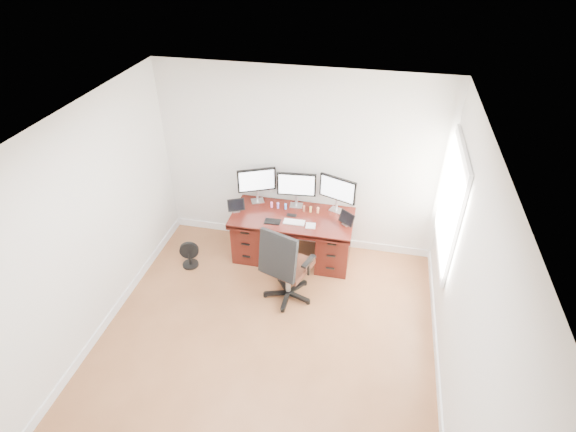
% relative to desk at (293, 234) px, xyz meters
% --- Properties ---
extents(ground, '(4.50, 4.50, 0.00)m').
position_rel_desk_xyz_m(ground, '(0.00, -1.83, -0.40)').
color(ground, brown).
rests_on(ground, ground).
extents(back_wall, '(4.00, 0.10, 2.70)m').
position_rel_desk_xyz_m(back_wall, '(0.00, 0.42, 0.95)').
color(back_wall, silver).
rests_on(back_wall, ground).
extents(right_wall, '(0.10, 4.50, 2.70)m').
position_rel_desk_xyz_m(right_wall, '(2.00, -1.72, 0.95)').
color(right_wall, silver).
rests_on(right_wall, ground).
extents(desk, '(1.70, 0.80, 0.75)m').
position_rel_desk_xyz_m(desk, '(0.00, 0.00, 0.00)').
color(desk, '#42120D').
rests_on(desk, ground).
extents(office_chair, '(0.78, 0.78, 1.16)m').
position_rel_desk_xyz_m(office_chair, '(0.09, -0.87, -0.02)').
color(office_chair, black).
rests_on(office_chair, ground).
extents(floor_fan, '(0.27, 0.23, 0.40)m').
position_rel_desk_xyz_m(floor_fan, '(-1.41, -0.52, -0.21)').
color(floor_fan, black).
rests_on(floor_fan, ground).
extents(monitor_left, '(0.52, 0.26, 0.53)m').
position_rel_desk_xyz_m(monitor_left, '(-0.58, 0.24, 0.68)').
color(monitor_left, silver).
rests_on(monitor_left, desk).
extents(monitor_center, '(0.55, 0.16, 0.53)m').
position_rel_desk_xyz_m(monitor_center, '(0.00, 0.24, 0.68)').
color(monitor_center, silver).
rests_on(monitor_center, desk).
extents(monitor_right, '(0.53, 0.23, 0.53)m').
position_rel_desk_xyz_m(monitor_right, '(0.58, 0.24, 0.68)').
color(monitor_right, silver).
rests_on(monitor_right, desk).
extents(tablet_left, '(0.25, 0.16, 0.19)m').
position_rel_desk_xyz_m(tablet_left, '(-0.80, -0.08, 0.43)').
color(tablet_left, silver).
rests_on(tablet_left, desk).
extents(tablet_right, '(0.23, 0.20, 0.19)m').
position_rel_desk_xyz_m(tablet_right, '(0.75, -0.08, 0.43)').
color(tablet_right, silver).
rests_on(tablet_right, desk).
extents(keyboard, '(0.29, 0.13, 0.01)m').
position_rel_desk_xyz_m(keyboard, '(0.05, -0.18, 0.36)').
color(keyboard, silver).
rests_on(keyboard, desk).
extents(trackpad, '(0.14, 0.14, 0.01)m').
position_rel_desk_xyz_m(trackpad, '(0.29, -0.22, 0.35)').
color(trackpad, silver).
rests_on(trackpad, desk).
extents(drawing_tablet, '(0.23, 0.15, 0.01)m').
position_rel_desk_xyz_m(drawing_tablet, '(-0.24, -0.23, 0.35)').
color(drawing_tablet, black).
rests_on(drawing_tablet, desk).
extents(phone, '(0.14, 0.07, 0.01)m').
position_rel_desk_xyz_m(phone, '(-0.01, -0.02, 0.35)').
color(phone, black).
rests_on(phone, desk).
extents(figurine_pink, '(0.04, 0.04, 0.10)m').
position_rel_desk_xyz_m(figurine_pink, '(-0.34, 0.12, 0.40)').
color(figurine_pink, '#DD5FA1').
rests_on(figurine_pink, desk).
extents(figurine_purple, '(0.04, 0.04, 0.10)m').
position_rel_desk_xyz_m(figurine_purple, '(-0.24, 0.12, 0.40)').
color(figurine_purple, '#8467D8').
rests_on(figurine_purple, desk).
extents(figurine_blue, '(0.04, 0.04, 0.10)m').
position_rel_desk_xyz_m(figurine_blue, '(-0.13, 0.12, 0.40)').
color(figurine_blue, '#4A89EA').
rests_on(figurine_blue, desk).
extents(figurine_brown, '(0.04, 0.04, 0.10)m').
position_rel_desk_xyz_m(figurine_brown, '(0.13, 0.12, 0.40)').
color(figurine_brown, '#9A5B42').
rests_on(figurine_brown, desk).
extents(figurine_yellow, '(0.04, 0.04, 0.10)m').
position_rel_desk_xyz_m(figurine_yellow, '(0.23, 0.12, 0.40)').
color(figurine_yellow, '#D6B85A').
rests_on(figurine_yellow, desk).
extents(figurine_orange, '(0.04, 0.04, 0.10)m').
position_rel_desk_xyz_m(figurine_orange, '(0.33, 0.12, 0.40)').
color(figurine_orange, '#E98E5C').
rests_on(figurine_orange, desk).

